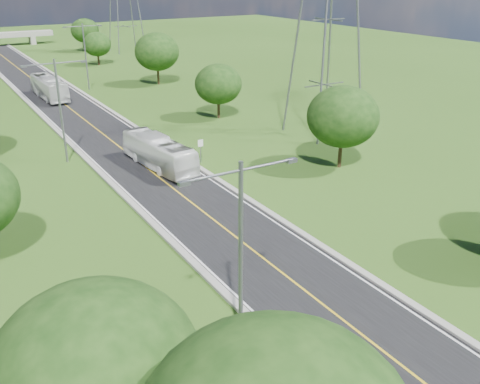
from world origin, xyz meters
The scene contains 17 objects.
ground centered at (0.00, 60.00, 0.00)m, with size 260.00×260.00×0.00m, color #2D4E16.
road centered at (0.00, 66.00, 0.03)m, with size 8.00×150.00×0.06m, color black.
curb_left centered at (-4.25, 66.00, 0.11)m, with size 0.50×150.00×0.22m, color gray.
curb_right centered at (4.25, 66.00, 0.11)m, with size 0.50×150.00×0.22m, color gray.
speed_limit_sign centered at (5.20, 37.98, 1.60)m, with size 0.55×0.09×2.40m.
streetlight_near_left centered at (-6.00, 12.00, 5.94)m, with size 5.90×0.25×10.00m.
streetlight_mid_left centered at (-6.00, 45.00, 5.94)m, with size 5.90×0.25×10.00m.
streetlight_far_right centered at (6.00, 78.00, 5.94)m, with size 5.90×0.25×10.00m.
power_tower_near centered at (22.00, 40.00, 14.01)m, with size 9.00×6.40×28.00m.
tree_la centered at (-14.00, 8.00, 5.27)m, with size 7.14×7.14×8.30m.
tree_rb centered at (16.00, 30.00, 4.95)m, with size 6.72×6.72×7.82m.
tree_rc centered at (15.00, 52.00, 4.33)m, with size 5.88×5.88×6.84m.
tree_rd centered at (17.00, 76.00, 5.27)m, with size 7.14×7.14×8.30m.
tree_re centered at (14.50, 100.00, 4.02)m, with size 5.46×5.46×6.35m.
tree_rf centered at (18.00, 120.00, 4.64)m, with size 6.30×6.30×7.33m.
bus_outbound centered at (1.14, 38.72, 1.54)m, with size 2.49×10.62×2.96m, color white.
bus_inbound centered at (-0.80, 74.38, 1.65)m, with size 2.67×11.39×3.17m, color silver.
Camera 1 is at (-17.18, -6.41, 17.59)m, focal length 40.00 mm.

